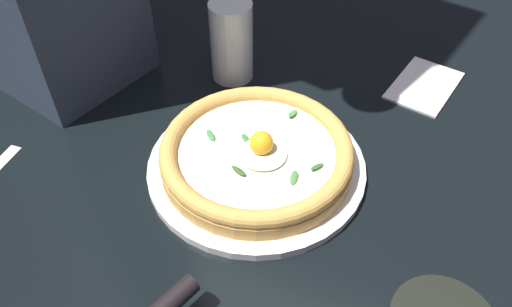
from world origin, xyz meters
TOP-DOWN VIEW (x-y plane):
  - ground_plane at (0.00, 0.00)m, footprint 2.40×2.40m
  - pizza_plate at (0.05, -0.00)m, footprint 0.30×0.30m
  - pizza at (0.05, -0.00)m, footprint 0.26×0.26m
  - drinking_glass at (-0.07, 0.19)m, footprint 0.07×0.07m
  - folded_napkin at (0.23, 0.28)m, footprint 0.12×0.16m

SIDE VIEW (x-z plane):
  - ground_plane at x=0.00m, z-range -0.03..0.00m
  - folded_napkin at x=0.23m, z-range 0.00..0.01m
  - pizza_plate at x=0.05m, z-range 0.00..0.01m
  - pizza at x=0.05m, z-range 0.00..0.06m
  - drinking_glass at x=-0.07m, z-range -0.01..0.12m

